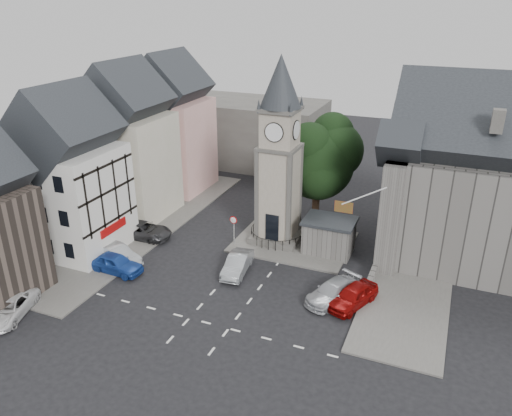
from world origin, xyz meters
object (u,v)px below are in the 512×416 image
at_px(clock_tower, 279,154).
at_px(car_west_blue, 116,263).
at_px(car_east_red, 353,296).
at_px(stone_shelter, 329,236).
at_px(pedestrian, 409,257).

height_order(clock_tower, car_west_blue, clock_tower).
height_order(clock_tower, car_east_red, clock_tower).
relative_size(stone_shelter, pedestrian, 2.84).
bearing_deg(stone_shelter, car_west_blue, -146.52).
xyz_separation_m(stone_shelter, pedestrian, (6.70, 0.25, -0.79)).
xyz_separation_m(car_west_blue, pedestrian, (21.49, 10.03, -0.02)).
height_order(stone_shelter, pedestrian, stone_shelter).
distance_m(clock_tower, car_east_red, 13.58).
bearing_deg(pedestrian, stone_shelter, -30.17).
bearing_deg(car_east_red, stone_shelter, 139.93).
bearing_deg(clock_tower, car_west_blue, -134.20).
bearing_deg(clock_tower, stone_shelter, -5.84).
height_order(car_west_blue, car_east_red, car_west_blue).
relative_size(car_east_red, pedestrian, 2.99).
bearing_deg(car_east_red, car_west_blue, -149.33).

